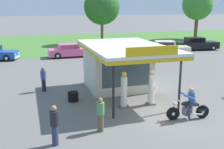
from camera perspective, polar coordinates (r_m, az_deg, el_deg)
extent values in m
plane|color=slate|center=(14.05, 11.56, -8.52)|extent=(300.00, 300.00, 0.00)
cube|color=#477A33|center=(42.15, -8.32, 6.60)|extent=(120.00, 24.00, 0.01)
cube|color=beige|center=(18.12, 1.05, 1.67)|extent=(3.77, 3.59, 2.89)
cube|color=#384C56|center=(16.48, 2.97, 0.61)|extent=(3.01, 0.05, 1.85)
cube|color=silver|center=(16.34, 2.85, 5.75)|extent=(4.47, 7.33, 0.16)
cube|color=gold|center=(16.37, 2.84, 5.12)|extent=(4.47, 7.33, 0.18)
cube|color=gold|center=(12.98, 8.36, 4.81)|extent=(2.64, 0.08, 0.44)
cylinder|color=black|center=(14.52, 13.85, -1.86)|extent=(0.12, 0.12, 2.89)
cylinder|color=black|center=(13.09, 0.29, -3.17)|extent=(0.12, 0.12, 2.89)
cube|color=slate|center=(14.96, 2.46, -6.61)|extent=(0.44, 0.44, 0.10)
cylinder|color=silver|center=(14.68, 2.49, -3.49)|extent=(0.34, 0.34, 1.61)
cube|color=white|center=(14.50, 2.73, -3.39)|extent=(0.22, 0.02, 0.28)
sphere|color=#EACC4C|center=(14.43, 2.53, 0.09)|extent=(0.26, 0.26, 0.26)
cube|color=slate|center=(15.54, 8.07, -5.94)|extent=(0.44, 0.44, 0.10)
cylinder|color=silver|center=(15.27, 8.18, -2.91)|extent=(0.34, 0.34, 1.62)
cube|color=white|center=(15.09, 8.48, -2.80)|extent=(0.22, 0.02, 0.28)
sphere|color=white|center=(15.03, 8.30, 0.55)|extent=(0.26, 0.26, 0.26)
cylinder|color=black|center=(13.59, 12.50, -7.90)|extent=(0.65, 0.18, 0.64)
cylinder|color=silver|center=(13.59, 12.50, -7.90)|extent=(0.17, 0.14, 0.16)
cylinder|color=black|center=(14.21, 18.19, -7.30)|extent=(0.65, 0.18, 0.64)
cylinder|color=silver|center=(14.21, 18.19, -7.30)|extent=(0.17, 0.14, 0.16)
ellipsoid|color=black|center=(13.68, 15.15, -5.85)|extent=(0.59, 0.31, 0.24)
cube|color=#59595E|center=(13.83, 15.25, -7.24)|extent=(0.47, 0.29, 0.36)
cube|color=black|center=(13.85, 16.46, -5.96)|extent=(0.51, 0.32, 0.10)
cylinder|color=silver|center=(13.53, 12.96, -6.76)|extent=(0.37, 0.12, 0.71)
cylinder|color=silver|center=(13.45, 13.52, -5.20)|extent=(0.13, 0.70, 0.04)
sphere|color=silver|center=(13.46, 13.09, -5.88)|extent=(0.16, 0.16, 0.16)
cube|color=black|center=(14.15, 18.05, -6.87)|extent=(0.46, 0.23, 0.12)
cylinder|color=silver|center=(13.93, 16.96, -7.82)|extent=(0.71, 0.17, 0.18)
cube|color=#2D3351|center=(13.80, 16.21, -5.75)|extent=(0.44, 0.39, 0.14)
cylinder|color=#2D3351|center=(13.72, 15.63, -7.61)|extent=(0.15, 0.25, 0.56)
cylinder|color=#2D3351|center=(13.99, 15.08, -7.15)|extent=(0.15, 0.25, 0.56)
cylinder|color=#2D4C8C|center=(13.68, 16.15, -4.52)|extent=(0.45, 0.37, 0.60)
sphere|color=#9E704C|center=(13.55, 16.03, -3.04)|extent=(0.22, 0.22, 0.22)
cylinder|color=#2D4C8C|center=(13.39, 15.62, -4.53)|extent=(0.54, 0.16, 0.31)
cylinder|color=#2D4C8C|center=(13.73, 14.91, -4.02)|extent=(0.54, 0.16, 0.31)
cube|color=#283847|center=(29.96, -22.23, 5.03)|extent=(0.38, 1.36, 0.43)
cube|color=silver|center=(29.59, -19.03, 3.47)|extent=(0.53, 1.67, 0.18)
sphere|color=white|center=(30.09, -18.76, 4.20)|extent=(0.18, 0.18, 0.18)
sphere|color=white|center=(29.00, -19.35, 3.81)|extent=(0.18, 0.18, 0.18)
cylinder|color=black|center=(30.60, -20.04, 3.77)|extent=(0.69, 0.36, 0.66)
cylinder|color=silver|center=(30.60, -20.04, 3.77)|extent=(0.34, 0.29, 0.30)
cylinder|color=black|center=(29.04, -20.98, 3.18)|extent=(0.69, 0.36, 0.66)
cylinder|color=silver|center=(29.04, -20.98, 3.18)|extent=(0.34, 0.29, 0.30)
cube|color=black|center=(36.02, 17.12, 5.84)|extent=(5.39, 2.48, 0.83)
cube|color=black|center=(35.79, 16.72, 6.93)|extent=(2.34, 1.84, 0.54)
cube|color=#283847|center=(36.26, 18.23, 6.90)|extent=(0.23, 1.37, 0.43)
cube|color=#283847|center=(36.47, 16.21, 7.09)|extent=(1.81, 0.29, 0.41)
cube|color=#283847|center=(35.11, 17.26, 6.76)|extent=(1.81, 0.29, 0.41)
cube|color=silver|center=(37.28, 20.74, 5.36)|extent=(0.35, 1.68, 0.18)
cube|color=silver|center=(34.99, 13.20, 5.38)|extent=(0.35, 1.68, 0.18)
sphere|color=white|center=(37.73, 20.37, 6.00)|extent=(0.18, 0.18, 0.18)
sphere|color=white|center=(36.76, 21.23, 5.73)|extent=(0.18, 0.18, 0.18)
cylinder|color=black|center=(37.58, 18.98, 5.61)|extent=(0.68, 0.29, 0.66)
cylinder|color=silver|center=(37.58, 18.98, 5.61)|extent=(0.32, 0.26, 0.30)
cylinder|color=black|center=(36.15, 20.19, 5.21)|extent=(0.68, 0.29, 0.66)
cylinder|color=silver|center=(36.15, 20.19, 5.21)|extent=(0.32, 0.26, 0.30)
cylinder|color=black|center=(36.06, 13.98, 5.63)|extent=(0.68, 0.29, 0.66)
cylinder|color=silver|center=(36.06, 13.98, 5.63)|extent=(0.32, 0.26, 0.30)
cylinder|color=black|center=(34.57, 15.04, 5.22)|extent=(0.68, 0.29, 0.66)
cylinder|color=silver|center=(34.57, 15.04, 5.22)|extent=(0.32, 0.26, 0.30)
cube|color=#E55993|center=(29.98, -7.97, 4.69)|extent=(5.26, 1.84, 0.72)
cube|color=#E55993|center=(29.82, -8.93, 5.79)|extent=(2.17, 1.59, 0.51)
cube|color=#283847|center=(30.00, -6.92, 5.91)|extent=(0.06, 1.39, 0.40)
cube|color=#283847|center=(30.57, -9.16, 5.98)|extent=(1.83, 0.05, 0.38)
cube|color=#283847|center=(29.07, -8.69, 5.60)|extent=(1.83, 0.05, 0.38)
cube|color=silver|center=(30.58, -3.04, 4.53)|extent=(0.14, 1.69, 0.18)
cube|color=silver|center=(29.70, -13.01, 3.91)|extent=(0.14, 1.69, 0.18)
sphere|color=white|center=(31.08, -3.30, 5.20)|extent=(0.18, 0.18, 0.18)
sphere|color=white|center=(29.99, -2.75, 4.88)|extent=(0.18, 0.18, 0.18)
cylinder|color=black|center=(31.16, -4.98, 4.73)|extent=(0.66, 0.21, 0.66)
cylinder|color=silver|center=(31.16, -4.98, 4.73)|extent=(0.30, 0.22, 0.30)
cylinder|color=black|center=(29.57, -4.26, 4.25)|extent=(0.66, 0.21, 0.66)
cylinder|color=silver|center=(29.57, -4.26, 4.25)|extent=(0.30, 0.22, 0.30)
cylinder|color=black|center=(30.59, -11.53, 4.33)|extent=(0.66, 0.21, 0.66)
cylinder|color=silver|center=(30.59, -11.53, 4.33)|extent=(0.30, 0.22, 0.30)
cylinder|color=black|center=(28.96, -11.15, 3.82)|extent=(0.66, 0.21, 0.66)
cylinder|color=silver|center=(28.96, -11.15, 3.82)|extent=(0.30, 0.22, 0.30)
cube|color=beige|center=(30.94, 11.05, 4.97)|extent=(5.37, 3.20, 0.84)
cube|color=beige|center=(30.82, 10.89, 6.29)|extent=(2.36, 2.10, 0.59)
cube|color=#283847|center=(31.02, 12.66, 6.25)|extent=(0.45, 1.37, 0.47)
cube|color=#283847|center=(31.58, 10.62, 6.48)|extent=(1.62, 0.52, 0.45)
cube|color=#283847|center=(30.06, 11.17, 6.08)|extent=(1.62, 0.52, 0.45)
cube|color=silver|center=(31.59, 15.60, 4.34)|extent=(0.61, 1.68, 0.18)
cube|color=silver|center=(30.59, 6.30, 4.47)|extent=(0.61, 1.68, 0.18)
sphere|color=white|center=(32.09, 15.38, 5.12)|extent=(0.18, 0.18, 0.18)
sphere|color=white|center=(30.99, 15.94, 4.78)|extent=(0.18, 0.18, 0.18)
cylinder|color=black|center=(32.18, 13.75, 4.68)|extent=(0.69, 0.38, 0.66)
cylinder|color=silver|center=(32.18, 13.75, 4.68)|extent=(0.35, 0.30, 0.30)
cylinder|color=black|center=(30.56, 14.50, 4.16)|extent=(0.69, 0.38, 0.66)
cylinder|color=silver|center=(30.56, 14.50, 4.16)|extent=(0.35, 0.30, 0.30)
cylinder|color=black|center=(31.52, 7.65, 4.77)|extent=(0.69, 0.38, 0.66)
cylinder|color=silver|center=(31.52, 7.65, 4.77)|extent=(0.35, 0.30, 0.30)
cylinder|color=black|center=(29.87, 8.09, 4.25)|extent=(0.69, 0.38, 0.66)
cylinder|color=silver|center=(29.87, 8.09, 4.25)|extent=(0.35, 0.30, 0.30)
cylinder|color=brown|center=(12.14, -2.37, -9.95)|extent=(0.26, 0.26, 0.78)
cylinder|color=#4C8C4C|center=(11.88, -2.41, -7.03)|extent=(0.34, 0.34, 0.55)
sphere|color=#9E704C|center=(11.75, -2.42, -5.30)|extent=(0.21, 0.21, 0.21)
cylinder|color=#2D3351|center=(11.22, -11.68, -12.19)|extent=(0.26, 0.26, 0.83)
cylinder|color=black|center=(10.93, -11.87, -8.84)|extent=(0.34, 0.34, 0.59)
sphere|color=#9E704C|center=(10.78, -11.97, -6.84)|extent=(0.23, 0.23, 0.23)
cylinder|color=black|center=(18.15, -13.92, -2.15)|extent=(0.26, 0.26, 0.79)
cylinder|color=#2D4C8C|center=(17.98, -14.04, -0.09)|extent=(0.34, 0.34, 0.56)
sphere|color=brown|center=(17.89, -14.11, 1.10)|extent=(0.21, 0.21, 0.21)
cylinder|color=brown|center=(40.39, -2.06, 8.77)|extent=(0.39, 0.39, 3.30)
sphere|color=#2D6028|center=(40.22, -2.11, 13.83)|extent=(5.09, 5.09, 5.09)
cylinder|color=brown|center=(48.37, 16.97, 9.27)|extent=(0.55, 0.55, 3.68)
sphere|color=#427F38|center=(48.25, 17.29, 13.63)|extent=(4.94, 4.94, 4.94)
sphere|color=#427F38|center=(49.11, 17.60, 13.03)|extent=(2.84, 2.84, 2.84)
cylinder|color=black|center=(16.05, -8.02, -5.14)|extent=(0.60, 0.60, 0.18)
cylinder|color=black|center=(15.99, -8.04, -4.53)|extent=(0.60, 0.60, 0.18)
cylinder|color=black|center=(15.93, -8.06, -3.91)|extent=(0.60, 0.60, 0.18)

